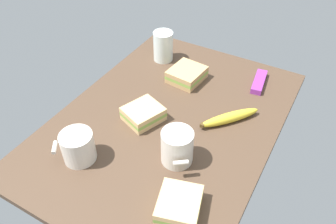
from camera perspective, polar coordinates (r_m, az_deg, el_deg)
The scene contains 9 objects.
tabletop at distance 107.11cm, azimuth -0.00°, elevation -1.60°, with size 90.00×64.00×2.00cm, color #4C3828.
coffee_mug_black at distance 95.24cm, azimuth -14.84°, elevation -5.59°, with size 10.00×11.11×8.76cm.
coffee_mug_milky at distance 91.22cm, azimuth 1.54°, elevation -5.81°, with size 10.71×9.82×10.03cm.
sandwich_main at distance 121.56cm, azimuth 3.14°, elevation 6.27°, with size 12.96×11.89×4.40cm.
sandwich_side at distance 105.27cm, azimuth -4.15°, elevation -0.30°, with size 13.72×13.09×4.40cm.
sandwich_extra at distance 83.65cm, azimuth 1.87°, elevation -15.29°, with size 13.30×12.54×4.40cm.
glass_of_milk at distance 131.30cm, azimuth -0.80°, elevation 10.66°, with size 7.44×7.44×11.35cm.
banana at distance 106.30cm, azimuth 10.28°, elevation -0.92°, with size 17.47×14.96×3.23cm.
snack_bar at distance 124.09cm, azimuth 14.97°, elevation 4.90°, with size 13.03×3.57×2.00cm, color purple.
Camera 1 is at (68.05, 38.65, 74.13)cm, focal length 36.47 mm.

